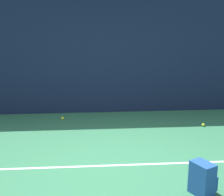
# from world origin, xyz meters

# --- Properties ---
(ground_plane) EXTENTS (12.00, 12.00, 0.00)m
(ground_plane) POSITION_xyz_m (0.00, 0.00, 0.00)
(ground_plane) COLOR #2D6B47
(back_fence) EXTENTS (10.00, 0.10, 2.61)m
(back_fence) POSITION_xyz_m (0.00, 3.00, 1.31)
(back_fence) COLOR #141E38
(back_fence) RESTS_ON ground
(court_line) EXTENTS (9.00, 0.05, 0.00)m
(court_line) POSITION_xyz_m (0.00, 0.09, 0.00)
(court_line) COLOR white
(court_line) RESTS_ON ground
(backpack) EXTENTS (0.37, 0.36, 0.44)m
(backpack) POSITION_xyz_m (1.08, -0.81, 0.21)
(backpack) COLOR #1E478C
(backpack) RESTS_ON ground
(tennis_ball_near_player) EXTENTS (0.07, 0.07, 0.07)m
(tennis_ball_near_player) POSITION_xyz_m (2.02, 1.76, 0.03)
(tennis_ball_near_player) COLOR #CCE033
(tennis_ball_near_player) RESTS_ON ground
(tennis_ball_by_fence) EXTENTS (0.07, 0.07, 0.07)m
(tennis_ball_by_fence) POSITION_xyz_m (-0.95, 2.45, 0.03)
(tennis_ball_by_fence) COLOR #CCE033
(tennis_ball_by_fence) RESTS_ON ground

